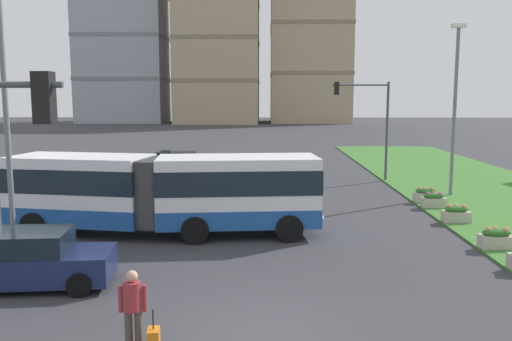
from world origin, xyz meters
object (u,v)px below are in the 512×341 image
Objects in this scene: pedestrian_crossing at (133,305)px; flower_planter_2 at (496,238)px; flower_planter_3 at (456,214)px; flower_planter_5 at (425,195)px; car_maroon_sedan at (177,164)px; streetlight_median at (455,103)px; car_navy_sedan at (29,260)px; articulated_bus at (164,191)px; apartment_tower_westcentre at (218,22)px; apartment_tower_west at (124,19)px; flower_planter_4 at (434,200)px; streetlight_left at (5,95)px; traffic_light_far_right at (369,114)px; apartment_tower_centre at (310,29)px.

flower_planter_2 is (10.61, 7.58, -0.58)m from pedestrian_crossing.
flower_planter_3 is 4.34m from flower_planter_5.
car_maroon_sedan is 2.64× the size of pedestrian_crossing.
car_navy_sedan is at bearing -139.50° from streetlight_median.
pedestrian_crossing is at bearing -82.94° from articulated_bus.
apartment_tower_westcentre is at bearing 101.37° from flower_planter_3.
articulated_bus is 2.64× the size of car_navy_sedan.
apartment_tower_west reaches higher than pedestrian_crossing.
streetlight_median is (16.33, 13.95, 4.16)m from car_navy_sedan.
flower_planter_3 is 7.92m from streetlight_median.
streetlight_median is at bearing 54.74° from pedestrian_crossing.
flower_planter_4 is 18.68m from streetlight_left.
flower_planter_4 is 0.18× the size of traffic_light_far_right.
apartment_tower_west is at bearing 111.59° from flower_planter_2.
car_maroon_sedan reaches higher than flower_planter_2.
apartment_tower_centre is at bearing 79.79° from streetlight_left.
apartment_tower_west is at bearing 112.41° from flower_planter_3.
traffic_light_far_right is at bearing 123.38° from streetlight_median.
pedestrian_crossing is at bearing -132.81° from flower_planter_3.
car_navy_sedan is at bearing -87.97° from apartment_tower_westcentre.
traffic_light_far_right is at bearing -10.91° from car_maroon_sedan.
streetlight_median is at bearing 45.01° from flower_planter_5.
car_maroon_sedan is 4.17× the size of flower_planter_3.
streetlight_median is (3.42, -5.19, 0.70)m from traffic_light_far_right.
streetlight_left is (-5.79, 6.94, 4.28)m from pedestrian_crossing.
flower_planter_5 is at bearing 56.11° from pedestrian_crossing.
pedestrian_crossing reaches higher than flower_planter_5.
apartment_tower_west is 1.11× the size of apartment_tower_centre.
traffic_light_far_right is at bearing 102.08° from flower_planter_5.
apartment_tower_west is at bearing 102.57° from streetlight_left.
car_maroon_sedan is 0.11× the size of apartment_tower_west.
traffic_light_far_right is 0.15× the size of apartment_tower_westcentre.
apartment_tower_westcentre is (-17.86, 84.49, 19.96)m from flower_planter_5.
articulated_bus is 1.35× the size of streetlight_median.
apartment_tower_westcentre is (-17.86, 85.83, 19.96)m from flower_planter_4.
traffic_light_far_right is (9.09, 22.88, 3.21)m from pedestrian_crossing.
streetlight_left is (-16.40, -7.51, 4.85)m from flower_planter_4.
car_maroon_sedan is 0.48× the size of streetlight_left.
apartment_tower_centre is at bearing 89.33° from flower_planter_2.
articulated_bus is 97.21m from apartment_tower_centre.
car_maroon_sedan reaches higher than flower_planter_4.
pedestrian_crossing is (3.33, -25.27, 0.25)m from car_maroon_sedan.
car_maroon_sedan is at bearing 128.23° from flower_planter_2.
flower_planter_5 is (11.79, 6.21, -1.23)m from articulated_bus.
pedestrian_crossing is 102.39m from apartment_tower_westcentre.
traffic_light_far_right reaches higher than car_maroon_sedan.
apartment_tower_west reaches higher than flower_planter_3.
flower_planter_5 is 88.63m from apartment_tower_westcentre.
streetlight_left reaches higher than flower_planter_2.
flower_planter_5 is (10.61, 15.79, -0.58)m from pedestrian_crossing.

